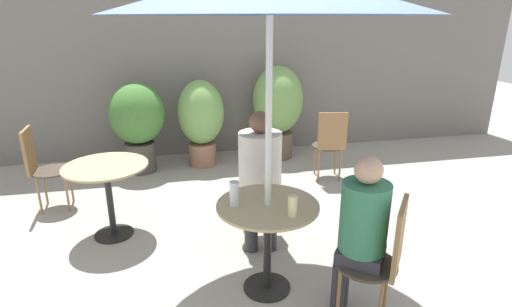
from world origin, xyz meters
TOP-DOWN VIEW (x-y plane):
  - ground_plane at (0.00, 0.00)m, footprint 20.00×20.00m
  - storefront_wall at (0.00, 3.59)m, footprint 10.00×0.06m
  - cafe_table_near at (0.11, 0.19)m, footprint 0.74×0.74m
  - cafe_table_far at (-1.14, 1.27)m, footprint 0.75×0.75m
  - bistro_chair_0 at (0.75, -0.31)m, footprint 0.47×0.47m
  - bistro_chair_1 at (0.22, 1.00)m, footprint 0.41×0.43m
  - bistro_chair_2 at (-1.90, 2.00)m, footprint 0.42×0.41m
  - bistro_chair_3 at (1.38, 2.12)m, footprint 0.42×0.44m
  - seated_person_0 at (0.63, -0.22)m, footprint 0.39×0.39m
  - seated_person_1 at (0.20, 0.85)m, footprint 0.38×0.41m
  - beer_glass_0 at (0.17, 0.42)m, footprint 0.06×0.06m
  - beer_glass_1 at (-0.13, 0.22)m, footprint 0.07×0.07m
  - beer_glass_2 at (0.23, -0.01)m, footprint 0.06×0.06m
  - potted_plant_0 at (-0.97, 2.96)m, footprint 0.71×0.71m
  - potted_plant_1 at (-0.13, 3.04)m, footprint 0.63×0.63m
  - potted_plant_2 at (0.98, 3.15)m, footprint 0.72×0.72m

SIDE VIEW (x-z plane):
  - ground_plane at x=0.00m, z-range 0.00..0.00m
  - bistro_chair_0 at x=0.75m, z-range 0.08..0.99m
  - bistro_chair_1 at x=0.22m, z-range 0.08..0.99m
  - bistro_chair_2 at x=-1.90m, z-range 0.08..0.99m
  - bistro_chair_3 at x=1.38m, z-range 0.08..0.99m
  - cafe_table_near at x=0.11m, z-range 0.20..0.91m
  - cafe_table_far at x=-1.14m, z-range 0.21..0.92m
  - potted_plant_1 at x=-0.13m, z-range 0.09..1.28m
  - seated_person_0 at x=0.63m, z-range 0.11..1.29m
  - potted_plant_0 at x=-0.97m, z-range 0.12..1.31m
  - seated_person_1 at x=0.20m, z-range 0.10..1.34m
  - potted_plant_2 at x=0.98m, z-range 0.10..1.44m
  - beer_glass_2 at x=0.23m, z-range 0.71..0.86m
  - beer_glass_0 at x=0.17m, z-range 0.71..0.88m
  - beer_glass_1 at x=-0.13m, z-range 0.71..0.89m
  - storefront_wall at x=0.00m, z-range 0.00..3.00m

